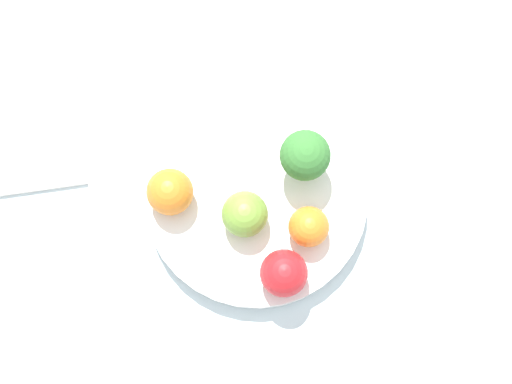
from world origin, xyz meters
TOP-DOWN VIEW (x-y plane):
  - ground_plane at (0.00, 0.00)m, footprint 6.00×6.00m
  - table_surface at (0.00, 0.00)m, footprint 1.20×1.20m
  - bowl at (0.00, 0.00)m, footprint 0.23×0.23m
  - broccoli at (0.04, 0.04)m, footprint 0.05×0.05m
  - apple_red at (-0.01, -0.03)m, footprint 0.05×0.05m
  - apple_green at (0.04, -0.08)m, footprint 0.05×0.05m
  - orange_front at (-0.08, -0.02)m, footprint 0.05×0.05m
  - orange_back at (0.06, -0.03)m, footprint 0.04×0.04m
  - napkin at (-0.25, 0.04)m, footprint 0.14×0.18m

SIDE VIEW (x-z plane):
  - ground_plane at x=0.00m, z-range 0.00..0.00m
  - table_surface at x=0.00m, z-range 0.00..0.02m
  - napkin at x=-0.25m, z-range 0.02..0.03m
  - bowl at x=0.00m, z-range 0.02..0.05m
  - orange_back at x=0.06m, z-range 0.05..0.09m
  - apple_red at x=-0.01m, z-range 0.05..0.09m
  - apple_green at x=0.04m, z-range 0.05..0.09m
  - orange_front at x=-0.08m, z-range 0.05..0.09m
  - broccoli at x=0.04m, z-range 0.05..0.12m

